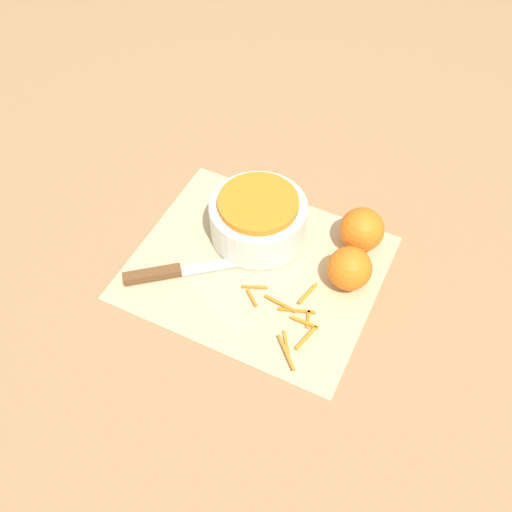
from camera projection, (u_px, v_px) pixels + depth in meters
name	position (u px, v px, depth m)	size (l,w,h in m)	color
ground_plane	(256.00, 268.00, 1.10)	(4.00, 4.00, 0.00)	#9E754C
cutting_board	(256.00, 267.00, 1.09)	(0.44, 0.37, 0.01)	#CCB284
bowl_speckled	(258.00, 218.00, 1.10)	(0.18, 0.18, 0.09)	silver
knife	(169.00, 272.00, 1.07)	(0.21, 0.17, 0.02)	brown
orange_left	(362.00, 230.00, 1.09)	(0.08, 0.08, 0.08)	orange
orange_right	(350.00, 268.00, 1.04)	(0.08, 0.08, 0.08)	orange
peel_pile	(289.00, 317.00, 1.02)	(0.16, 0.17, 0.01)	orange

